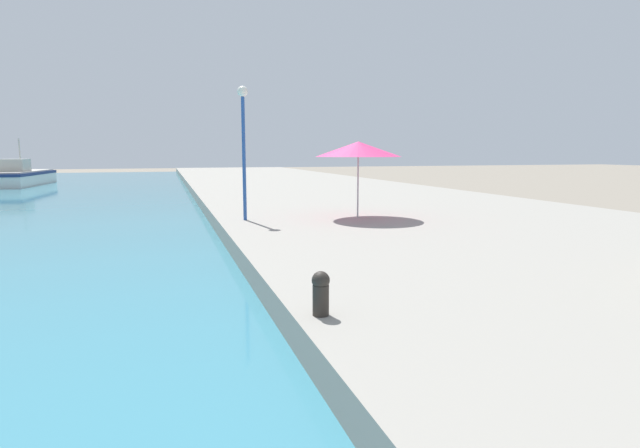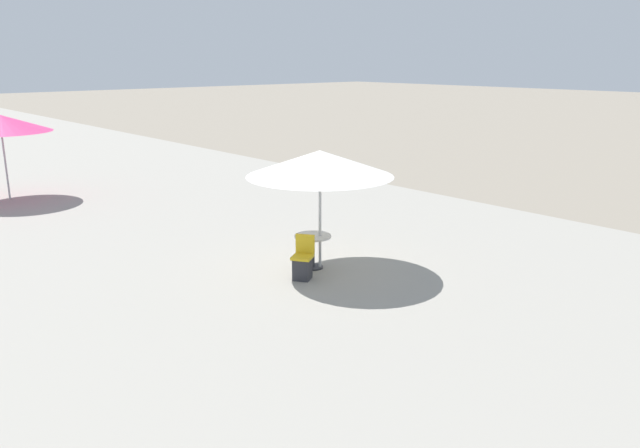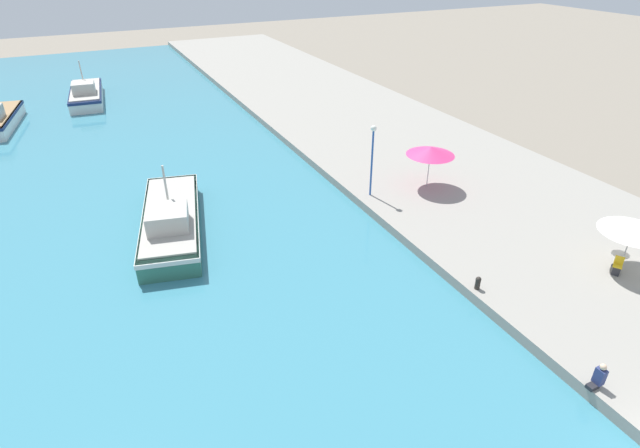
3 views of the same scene
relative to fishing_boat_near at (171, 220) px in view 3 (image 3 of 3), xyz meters
The scene contains 10 objects.
quay_promenade 23.94m from the fishing_boat_near, 36.83° to the left, with size 16.00×90.00×0.58m.
fishing_boat_near is the anchor object (origin of this frame).
fishing_boat_far 30.81m from the fishing_boat_near, 94.80° to the left, with size 3.80×10.04×4.07m.
cafe_umbrella_pink 23.79m from the fishing_boat_near, 36.32° to the right, with size 3.12×3.12×2.59m.
cafe_umbrella_white 16.41m from the fishing_boat_near, ahead, with size 3.08×3.08×2.72m.
cafe_table 23.55m from the fishing_boat_near, 36.22° to the right, with size 0.80×0.80×0.74m.
cafe_chair_left 23.29m from the fishing_boat_near, 37.87° to the right, with size 0.58×0.57×0.91m.
person_at_quay 21.97m from the fishing_boat_near, 58.51° to the right, with size 0.57×0.36×1.06m.
mooring_bollard 16.88m from the fishing_boat_near, 46.82° to the right, with size 0.26×0.26×0.65m.
lamppost 12.54m from the fishing_boat_near, ahead, with size 0.36×0.36×4.56m.
Camera 3 is at (-14.24, -3.25, 14.68)m, focal length 28.00 mm.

